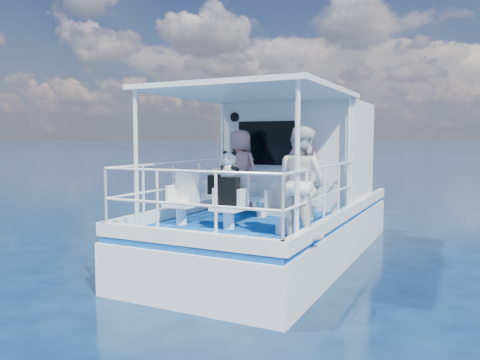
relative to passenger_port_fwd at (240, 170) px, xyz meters
The scene contains 20 objects.
ground 2.02m from the passenger_port_fwd, 47.44° to the right, with size 2000.00×2000.00×0.00m, color #071937.
hull 1.87m from the passenger_port_fwd, 15.57° to the left, with size 3.00×7.00×1.60m, color white.
deck 1.15m from the passenger_port_fwd, 15.57° to the left, with size 2.90×6.90×0.10m, color #0A3F90.
cabin 1.70m from the passenger_port_fwd, 64.07° to the left, with size 2.85×2.00×2.20m, color white.
canopy 1.89m from the passenger_port_fwd, 53.72° to the right, with size 3.00×3.20×0.08m, color white.
canopy_posts 1.31m from the passenger_port_fwd, 55.05° to the right, with size 2.77×2.97×2.20m.
railings 1.58m from the passenger_port_fwd, 61.93° to the right, with size 2.84×3.59×1.00m, color white, non-canonical shape.
seat_port_fwd 0.88m from the passenger_port_fwd, 105.81° to the right, with size 0.48×0.46×0.38m, color white.
seat_center_fwd 1.13m from the passenger_port_fwd, 39.19° to the right, with size 0.48×0.46×0.38m, color white.
seat_stbd_fwd 1.84m from the passenger_port_fwd, 20.08° to the right, with size 0.48×0.46×0.38m, color white.
seat_port_aft 2.00m from the passenger_port_fwd, 95.09° to the right, with size 0.48×0.46×0.38m, color white.
seat_center_aft 2.13m from the passenger_port_fwd, 68.91° to the right, with size 0.48×0.46×0.38m, color white.
seat_stbd_aft 2.58m from the passenger_port_fwd, 49.30° to the right, with size 0.48×0.46×0.38m, color white.
passenger_port_fwd is the anchor object (origin of this frame).
passenger_stbd_fwd 1.28m from the passenger_port_fwd, 11.45° to the left, with size 0.61×0.40×1.67m, color pink.
passenger_stbd_aft 2.85m from the passenger_port_fwd, 45.91° to the right, with size 0.78×0.61×1.61m, color silver.
backpack_port 0.75m from the passenger_port_fwd, 104.38° to the right, with size 0.28×0.16×0.37m, color black.
backpack_center 2.10m from the passenger_port_fwd, 68.40° to the right, with size 0.30×0.17×0.45m, color black.
compact_camera 0.70m from the passenger_port_fwd, 103.15° to the right, with size 0.09×0.06×0.06m, color black.
panda 2.08m from the passenger_port_fwd, 68.31° to the right, with size 0.27×0.22×0.41m, color white, non-canonical shape.
Camera 1 is at (3.42, -7.63, 2.31)m, focal length 35.00 mm.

